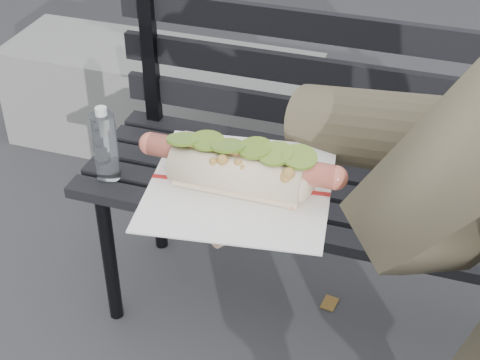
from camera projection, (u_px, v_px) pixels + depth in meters
The scene contains 3 objects.
park_bench at pixel (364, 167), 1.92m from camera, with size 1.50×0.44×0.88m.
concrete_block at pixel (162, 100), 2.86m from camera, with size 1.20×0.40×0.40m, color slate.
held_hotdog at pixel (445, 157), 0.74m from camera, with size 0.64×0.30×0.20m.
Camera 1 is at (0.10, -0.67, 1.60)m, focal length 55.00 mm.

